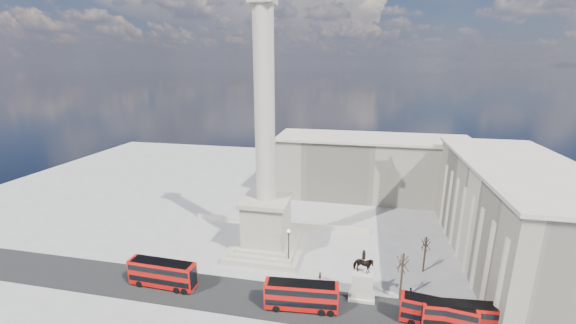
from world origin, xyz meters
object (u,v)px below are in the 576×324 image
(nelsons_column, at_px, (266,188))
(red_bus_c, at_px, (459,316))
(victorian_lamp, at_px, (289,245))
(pedestrian_standing, at_px, (410,292))
(equestrian_statue, at_px, (362,281))
(pedestrian_walking, at_px, (320,276))
(pedestrian_crossing, at_px, (358,293))
(red_bus_a, at_px, (163,273))
(red_bus_d, at_px, (438,313))
(red_bus_b, at_px, (302,295))

(nelsons_column, height_order, red_bus_c, nelsons_column)
(victorian_lamp, relative_size, pedestrian_standing, 4.34)
(nelsons_column, bearing_deg, equestrian_statue, -31.72)
(red_bus_c, height_order, pedestrian_walking, red_bus_c)
(nelsons_column, height_order, pedestrian_crossing, nelsons_column)
(victorian_lamp, height_order, equestrian_statue, equestrian_statue)
(victorian_lamp, relative_size, pedestrian_walking, 4.53)
(red_bus_c, bearing_deg, red_bus_a, 174.69)
(nelsons_column, xyz_separation_m, red_bus_a, (-13.40, -15.10, -10.54))
(red_bus_a, distance_m, pedestrian_walking, 25.92)
(pedestrian_standing, bearing_deg, red_bus_d, 86.05)
(victorian_lamp, bearing_deg, pedestrian_crossing, -27.56)
(red_bus_a, height_order, pedestrian_walking, red_bus_a)
(victorian_lamp, distance_m, pedestrian_standing, 21.23)
(red_bus_c, distance_m, pedestrian_crossing, 14.17)
(red_bus_d, xyz_separation_m, victorian_lamp, (-23.31, 10.71, 2.13))
(red_bus_d, distance_m, pedestrian_standing, 6.74)
(red_bus_c, height_order, equestrian_statue, equestrian_statue)
(red_bus_d, relative_size, victorian_lamp, 1.41)
(red_bus_c, relative_size, pedestrian_walking, 6.42)
(nelsons_column, relative_size, victorian_lamp, 6.91)
(equestrian_statue, height_order, pedestrian_walking, equestrian_statue)
(red_bus_a, xyz_separation_m, pedestrian_crossing, (31.30, 3.68, -1.57))
(pedestrian_walking, distance_m, pedestrian_standing, 14.40)
(nelsons_column, relative_size, red_bus_a, 4.42)
(red_bus_d, relative_size, pedestrian_standing, 6.12)
(pedestrian_standing, bearing_deg, nelsons_column, -50.53)
(nelsons_column, xyz_separation_m, red_bus_d, (28.72, -15.61, -10.80))
(pedestrian_crossing, bearing_deg, equestrian_statue, -107.18)
(nelsons_column, relative_size, pedestrian_standing, 29.99)
(equestrian_statue, bearing_deg, pedestrian_walking, 154.45)
(red_bus_b, relative_size, red_bus_c, 1.08)
(red_bus_a, bearing_deg, pedestrian_walking, 17.73)
(victorian_lamp, distance_m, pedestrian_walking, 7.68)
(red_bus_a, bearing_deg, pedestrian_standing, 9.86)
(pedestrian_walking, bearing_deg, pedestrian_standing, -38.05)
(red_bus_b, bearing_deg, red_bus_d, -4.08)
(nelsons_column, distance_m, pedestrian_crossing, 24.44)
(red_bus_a, bearing_deg, red_bus_c, 1.42)
(victorian_lamp, height_order, pedestrian_crossing, victorian_lamp)
(nelsons_column, bearing_deg, red_bus_b, -58.63)
(red_bus_a, height_order, pedestrian_crossing, red_bus_a)
(red_bus_a, distance_m, pedestrian_standing, 39.61)
(red_bus_a, height_order, red_bus_c, red_bus_a)
(equestrian_statue, distance_m, pedestrian_walking, 7.90)
(red_bus_b, distance_m, pedestrian_crossing, 9.47)
(red_bus_b, height_order, pedestrian_walking, red_bus_b)
(nelsons_column, xyz_separation_m, pedestrian_walking, (11.50, -8.07, -12.12))
(red_bus_c, height_order, red_bus_d, red_bus_c)
(equestrian_statue, bearing_deg, red_bus_a, -173.29)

